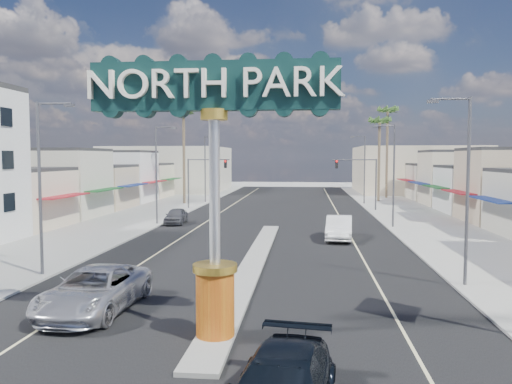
% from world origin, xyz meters
% --- Properties ---
extents(ground, '(160.00, 160.00, 0.00)m').
position_xyz_m(ground, '(0.00, 30.00, 0.00)').
color(ground, gray).
rests_on(ground, ground).
extents(road, '(20.00, 120.00, 0.01)m').
position_xyz_m(road, '(0.00, 30.00, 0.01)').
color(road, black).
rests_on(road, ground).
extents(median_island, '(1.30, 30.00, 0.16)m').
position_xyz_m(median_island, '(0.00, 14.00, 0.08)').
color(median_island, gray).
rests_on(median_island, ground).
extents(sidewalk_left, '(8.00, 120.00, 0.12)m').
position_xyz_m(sidewalk_left, '(-14.00, 30.00, 0.06)').
color(sidewalk_left, gray).
rests_on(sidewalk_left, ground).
extents(sidewalk_right, '(8.00, 120.00, 0.12)m').
position_xyz_m(sidewalk_right, '(14.00, 30.00, 0.06)').
color(sidewalk_right, gray).
rests_on(sidewalk_right, ground).
extents(storefront_row_left, '(12.00, 42.00, 6.00)m').
position_xyz_m(storefront_row_left, '(-24.00, 43.00, 3.00)').
color(storefront_row_left, beige).
rests_on(storefront_row_left, ground).
extents(storefront_row_right, '(12.00, 42.00, 6.00)m').
position_xyz_m(storefront_row_right, '(24.00, 43.00, 3.00)').
color(storefront_row_right, '#B7B29E').
rests_on(storefront_row_right, ground).
extents(backdrop_far_left, '(20.00, 20.00, 8.00)m').
position_xyz_m(backdrop_far_left, '(-22.00, 75.00, 4.00)').
color(backdrop_far_left, '#B7B29E').
rests_on(backdrop_far_left, ground).
extents(backdrop_far_right, '(20.00, 20.00, 8.00)m').
position_xyz_m(backdrop_far_right, '(22.00, 75.00, 4.00)').
color(backdrop_far_right, beige).
rests_on(backdrop_far_right, ground).
extents(gateway_sign, '(8.20, 1.50, 9.15)m').
position_xyz_m(gateway_sign, '(0.00, 1.98, 5.93)').
color(gateway_sign, '#BE340E').
rests_on(gateway_sign, median_island).
extents(traffic_signal_left, '(5.09, 0.45, 6.00)m').
position_xyz_m(traffic_signal_left, '(-9.18, 43.99, 4.27)').
color(traffic_signal_left, '#47474C').
rests_on(traffic_signal_left, ground).
extents(traffic_signal_right, '(5.09, 0.45, 6.00)m').
position_xyz_m(traffic_signal_right, '(9.18, 43.99, 4.27)').
color(traffic_signal_right, '#47474C').
rests_on(traffic_signal_right, ground).
extents(streetlight_l_near, '(2.03, 0.22, 9.00)m').
position_xyz_m(streetlight_l_near, '(-10.43, 10.00, 5.07)').
color(streetlight_l_near, '#47474C').
rests_on(streetlight_l_near, ground).
extents(streetlight_l_mid, '(2.03, 0.22, 9.00)m').
position_xyz_m(streetlight_l_mid, '(-10.43, 30.00, 5.07)').
color(streetlight_l_mid, '#47474C').
rests_on(streetlight_l_mid, ground).
extents(streetlight_l_far, '(2.03, 0.22, 9.00)m').
position_xyz_m(streetlight_l_far, '(-10.43, 52.00, 5.07)').
color(streetlight_l_far, '#47474C').
rests_on(streetlight_l_far, ground).
extents(streetlight_r_near, '(2.03, 0.22, 9.00)m').
position_xyz_m(streetlight_r_near, '(10.43, 10.00, 5.07)').
color(streetlight_r_near, '#47474C').
rests_on(streetlight_r_near, ground).
extents(streetlight_r_mid, '(2.03, 0.22, 9.00)m').
position_xyz_m(streetlight_r_mid, '(10.43, 30.00, 5.07)').
color(streetlight_r_mid, '#47474C').
rests_on(streetlight_r_mid, ground).
extents(streetlight_r_far, '(2.03, 0.22, 9.00)m').
position_xyz_m(streetlight_r_far, '(10.43, 52.00, 5.07)').
color(streetlight_r_far, '#47474C').
rests_on(streetlight_r_far, ground).
extents(palm_left_far, '(2.60, 2.60, 13.10)m').
position_xyz_m(palm_left_far, '(-13.00, 50.00, 11.50)').
color(palm_left_far, brown).
rests_on(palm_left_far, ground).
extents(palm_right_mid, '(2.60, 2.60, 12.10)m').
position_xyz_m(palm_right_mid, '(13.00, 56.00, 10.60)').
color(palm_right_mid, brown).
rests_on(palm_right_mid, ground).
extents(palm_right_far, '(2.60, 2.60, 14.10)m').
position_xyz_m(palm_right_far, '(15.00, 62.00, 12.39)').
color(palm_right_far, brown).
rests_on(palm_right_far, ground).
extents(suv_left, '(3.14, 6.39, 1.75)m').
position_xyz_m(suv_left, '(-5.38, 4.58, 0.87)').
color(suv_left, silver).
rests_on(suv_left, ground).
extents(car_parked_left, '(2.00, 4.41, 1.47)m').
position_xyz_m(car_parked_left, '(-9.00, 30.76, 0.73)').
color(car_parked_left, '#5E5F63').
rests_on(car_parked_left, ground).
extents(car_parked_right, '(2.30, 5.53, 1.78)m').
position_xyz_m(car_parked_right, '(5.50, 23.34, 0.89)').
color(car_parked_right, silver).
rests_on(car_parked_right, ground).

